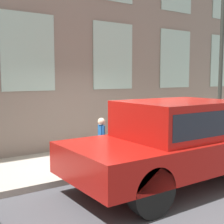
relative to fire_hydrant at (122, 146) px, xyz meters
name	(u,v)px	position (x,y,z in m)	size (l,w,h in m)	color
ground_plane	(124,173)	(-0.39, 0.24, -0.53)	(80.00, 80.00, 0.00)	#47474C
sidewalk	(97,159)	(0.80, 0.24, -0.47)	(2.38, 60.00, 0.13)	#A8A093
fire_hydrant	(122,146)	(0.00, 0.00, 0.00)	(0.31, 0.43, 0.79)	red
person	(101,136)	(0.19, 0.48, 0.26)	(0.27, 0.18, 1.10)	#232328
parked_car_red_near	(178,138)	(-1.60, -0.23, 0.43)	(1.97, 4.73, 1.72)	black
street_lamp	(223,16)	(0.12, -3.83, 3.51)	(0.36, 0.36, 6.40)	#2D332D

